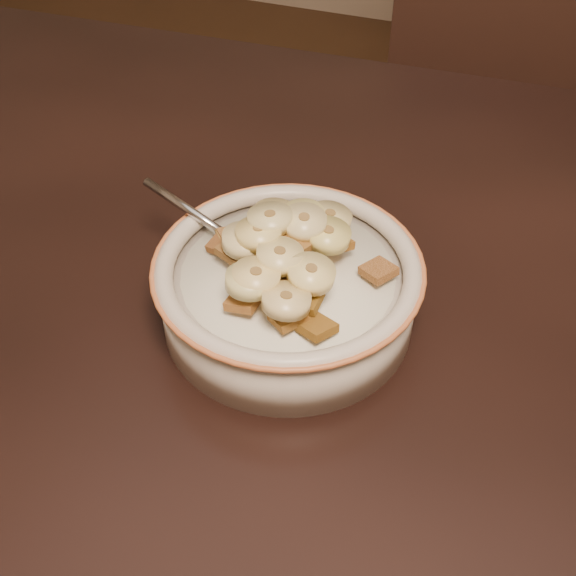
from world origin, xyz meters
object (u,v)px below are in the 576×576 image
(cereal_bowl, at_px, (288,296))
(table, at_px, (375,396))
(spoon, at_px, (255,253))
(chair, at_px, (502,195))

(cereal_bowl, bearing_deg, table, -23.03)
(table, bearing_deg, cereal_bowl, 154.90)
(spoon, bearing_deg, cereal_bowl, 90.00)
(table, xyz_separation_m, cereal_bowl, (-0.08, 0.03, 0.04))
(cereal_bowl, xyz_separation_m, spoon, (-0.03, 0.01, 0.03))
(chair, bearing_deg, spoon, -118.46)
(chair, relative_size, cereal_bowl, 5.63)
(table, distance_m, spoon, 0.13)
(table, relative_size, spoon, 32.44)
(chair, xyz_separation_m, cereal_bowl, (-0.13, -0.55, 0.27))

